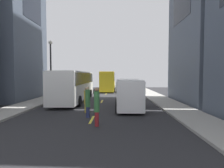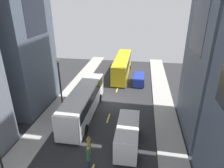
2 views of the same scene
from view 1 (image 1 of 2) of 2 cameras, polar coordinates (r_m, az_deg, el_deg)
name	(u,v)px [view 1 (image 1 of 2)]	position (r m, az deg, el deg)	size (l,w,h in m)	color
ground_plane	(104,97)	(24.42, -2.47, -4.15)	(40.57, 40.57, 0.00)	#28282B
sidewalk_west	(54,96)	(25.80, -18.03, -3.75)	(2.73, 44.00, 0.15)	#9E9B93
sidewalk_east	(155,96)	(24.93, 13.65, -3.91)	(2.73, 44.00, 0.15)	#9E9B93
lane_stripe_1	(92,120)	(12.06, -6.50, -11.29)	(0.16, 2.00, 0.01)	yellow
lane_stripe_2	(102,101)	(20.26, -3.26, -5.56)	(0.16, 2.00, 0.01)	yellow
lane_stripe_3	(106,94)	(28.58, -1.92, -3.13)	(0.16, 2.00, 0.01)	yellow
lane_stripe_4	(108,90)	(36.94, -1.18, -1.80)	(0.16, 2.00, 0.01)	yellow
lane_stripe_5	(110,87)	(45.31, -0.72, -0.97)	(0.16, 2.00, 0.01)	yellow
city_bus_white	(75,83)	(21.03, -11.77, 0.18)	(2.80, 11.96, 3.35)	silver
streetcar_yellow	(108,80)	(35.02, -1.20, 1.42)	(2.70, 12.45, 3.59)	yellow
delivery_van_white	(128,92)	(15.50, 5.28, -2.50)	(2.25, 5.52, 2.58)	white
car_blue_0	(125,87)	(31.27, 4.35, -0.90)	(1.99, 4.02, 1.62)	#2338AD
pedestrian_crossing_near	(88,101)	(12.50, -7.79, -5.51)	(0.33, 0.33, 2.15)	navy
pedestrian_waiting_curb	(97,106)	(10.30, -4.92, -6.92)	(0.32, 0.32, 2.24)	maroon
pedestrian_walking_far	(86,100)	(14.10, -8.26, -4.99)	(0.36, 0.36, 1.97)	gold
streetlamp_near	(51,63)	(22.14, -19.05, 6.29)	(0.44, 0.44, 6.84)	black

